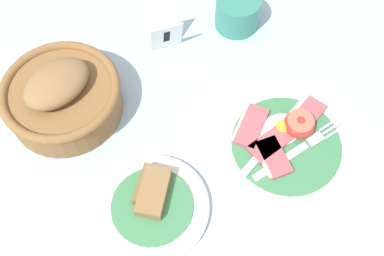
# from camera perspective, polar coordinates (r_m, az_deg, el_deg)

# --- Properties ---
(ground_plane) EXTENTS (3.00, 3.00, 0.00)m
(ground_plane) POSITION_cam_1_polar(r_m,az_deg,el_deg) (0.74, 3.71, -4.87)
(ground_plane) COLOR #A3BCD1
(breakfast_plate) EXTENTS (0.25, 0.25, 0.04)m
(breakfast_plate) POSITION_cam_1_polar(r_m,az_deg,el_deg) (0.76, 11.75, -1.85)
(breakfast_plate) COLOR silver
(breakfast_plate) RESTS_ON ground_plane
(bread_plate) EXTENTS (0.18, 0.18, 0.04)m
(bread_plate) POSITION_cam_1_polar(r_m,az_deg,el_deg) (0.70, -5.05, -9.55)
(bread_plate) COLOR silver
(bread_plate) RESTS_ON ground_plane
(sugar_cup) EXTENTS (0.08, 0.08, 0.06)m
(sugar_cup) POSITION_cam_1_polar(r_m,az_deg,el_deg) (0.88, 5.82, 14.54)
(sugar_cup) COLOR #337F6B
(sugar_cup) RESTS_ON ground_plane
(bread_basket) EXTENTS (0.20, 0.20, 0.10)m
(bread_basket) POSITION_cam_1_polar(r_m,az_deg,el_deg) (0.78, -16.16, 3.97)
(bread_basket) COLOR brown
(bread_basket) RESTS_ON ground_plane
(number_card) EXTENTS (0.07, 0.06, 0.07)m
(number_card) POSITION_cam_1_polar(r_m,az_deg,el_deg) (0.84, -3.51, 12.03)
(number_card) COLOR white
(number_card) RESTS_ON ground_plane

